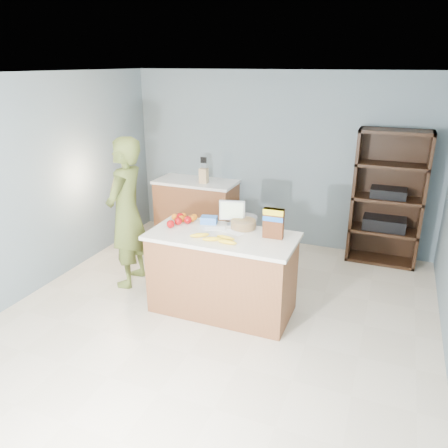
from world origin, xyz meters
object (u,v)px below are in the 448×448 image
at_px(shelving_unit, 387,200).
at_px(cereal_box, 273,221).
at_px(counter_peninsula, 222,276).
at_px(person, 127,213).
at_px(tv, 232,211).

distance_m(shelving_unit, cereal_box, 2.21).
xyz_separation_m(counter_peninsula, cereal_box, (0.52, 0.11, 0.67)).
distance_m(person, tv, 1.31).
bearing_deg(person, counter_peninsula, 75.38).
xyz_separation_m(shelving_unit, person, (-2.85, -1.86, 0.04)).
height_order(person, tv, person).
height_order(shelving_unit, tv, shelving_unit).
distance_m(tv, cereal_box, 0.56).
bearing_deg(cereal_box, shelving_unit, 61.95).
relative_size(shelving_unit, person, 0.99).
relative_size(shelving_unit, tv, 6.38).
height_order(counter_peninsula, tv, tv).
bearing_deg(counter_peninsula, tv, 91.21).
bearing_deg(shelving_unit, cereal_box, -118.05).
height_order(counter_peninsula, shelving_unit, shelving_unit).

